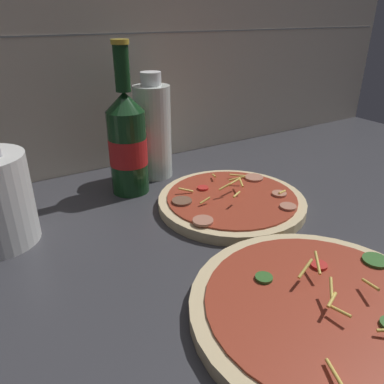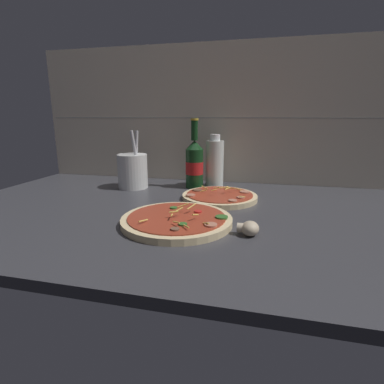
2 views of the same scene
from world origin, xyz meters
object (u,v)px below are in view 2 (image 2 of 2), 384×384
at_px(beer_bottle, 194,163).
at_px(utensil_crock, 133,171).
at_px(pizza_far, 220,197).
at_px(pizza_near, 177,220).
at_px(oil_bottle, 215,163).
at_px(mushroom_left, 249,228).

height_order(beer_bottle, utensil_crock, beer_bottle).
bearing_deg(pizza_far, utensil_crock, 165.50).
height_order(pizza_near, oil_bottle, oil_bottle).
bearing_deg(oil_bottle, mushroom_left, -71.61).
xyz_separation_m(mushroom_left, utensil_crock, (-0.48, 0.40, 0.05)).
bearing_deg(pizza_near, mushroom_left, -10.73).
bearing_deg(utensil_crock, oil_bottle, 18.65).
relative_size(pizza_near, beer_bottle, 1.09).
xyz_separation_m(oil_bottle, mushroom_left, (0.17, -0.51, -0.08)).
bearing_deg(mushroom_left, oil_bottle, 108.39).
distance_m(pizza_far, utensil_crock, 0.38).
bearing_deg(beer_bottle, pizza_near, -83.27).
bearing_deg(pizza_far, mushroom_left, -69.11).
bearing_deg(oil_bottle, pizza_near, -92.95).
distance_m(beer_bottle, utensil_crock, 0.25).
xyz_separation_m(pizza_near, mushroom_left, (0.19, -0.04, 0.01)).
height_order(beer_bottle, mushroom_left, beer_bottle).
xyz_separation_m(beer_bottle, mushroom_left, (0.24, -0.46, -0.08)).
xyz_separation_m(pizza_far, beer_bottle, (-0.13, 0.16, 0.09)).
height_order(pizza_far, oil_bottle, oil_bottle).
height_order(pizza_far, beer_bottle, beer_bottle).
bearing_deg(pizza_far, oil_bottle, 104.45).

